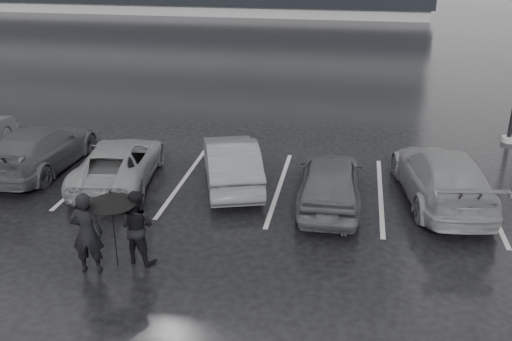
{
  "coord_description": "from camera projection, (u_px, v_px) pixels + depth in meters",
  "views": [
    {
      "loc": [
        2.5,
        -12.0,
        6.66
      ],
      "look_at": [
        0.2,
        1.0,
        1.1
      ],
      "focal_mm": 40.0,
      "sensor_mm": 36.0,
      "label": 1
    }
  ],
  "objects": [
    {
      "name": "stall_stripes",
      "position": [
        231.0,
        183.0,
        16.27
      ],
      "size": [
        19.72,
        5.0,
        0.0
      ],
      "color": "#9D9C9F",
      "rests_on": "ground"
    },
    {
      "name": "pedestrian_right",
      "position": [
        137.0,
        227.0,
        12.16
      ],
      "size": [
        0.94,
        0.8,
        1.66
      ],
      "primitive_type": "imported",
      "rotation": [
        0.0,
        0.0,
        2.9
      ],
      "color": "black",
      "rests_on": "ground"
    },
    {
      "name": "ground",
      "position": [
        241.0,
        227.0,
        13.88
      ],
      "size": [
        160.0,
        160.0,
        0.0
      ],
      "primitive_type": "plane",
      "color": "black",
      "rests_on": "ground"
    },
    {
      "name": "car_main",
      "position": [
        330.0,
        181.0,
        14.76
      ],
      "size": [
        1.72,
        4.04,
        1.36
      ],
      "primitive_type": "imported",
      "rotation": [
        0.0,
        0.0,
        3.17
      ],
      "color": "black",
      "rests_on": "ground"
    },
    {
      "name": "pedestrian_left",
      "position": [
        87.0,
        233.0,
        11.75
      ],
      "size": [
        0.73,
        0.54,
        1.82
      ],
      "primitive_type": "imported",
      "rotation": [
        0.0,
        0.0,
        3.31
      ],
      "color": "black",
      "rests_on": "ground"
    },
    {
      "name": "car_west_c",
      "position": [
        41.0,
        148.0,
        17.04
      ],
      "size": [
        1.93,
        4.61,
        1.33
      ],
      "primitive_type": "imported",
      "rotation": [
        0.0,
        0.0,
        3.13
      ],
      "color": "black",
      "rests_on": "ground"
    },
    {
      "name": "car_west_a",
      "position": [
        231.0,
        162.0,
        16.01
      ],
      "size": [
        2.58,
        4.3,
        1.34
      ],
      "primitive_type": "imported",
      "rotation": [
        0.0,
        0.0,
        3.45
      ],
      "color": "#333336",
      "rests_on": "ground"
    },
    {
      "name": "car_west_b",
      "position": [
        119.0,
        163.0,
        16.15
      ],
      "size": [
        2.52,
        4.5,
        1.19
      ],
      "primitive_type": "imported",
      "rotation": [
        0.0,
        0.0,
        3.27
      ],
      "color": "#4E4E50",
      "rests_on": "ground"
    },
    {
      "name": "umbrella",
      "position": [
        111.0,
        198.0,
        11.67
      ],
      "size": [
        1.05,
        1.05,
        1.77
      ],
      "color": "black",
      "rests_on": "ground"
    },
    {
      "name": "car_east",
      "position": [
        442.0,
        176.0,
        15.0
      ],
      "size": [
        2.62,
        5.05,
        1.4
      ],
      "primitive_type": "imported",
      "rotation": [
        0.0,
        0.0,
        3.28
      ],
      "color": "#4E4E50",
      "rests_on": "ground"
    }
  ]
}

